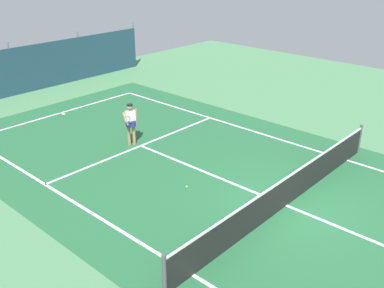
# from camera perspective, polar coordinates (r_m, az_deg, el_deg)

# --- Properties ---
(ground_plane) EXTENTS (36.00, 36.00, 0.00)m
(ground_plane) POSITION_cam_1_polar(r_m,az_deg,el_deg) (13.55, 11.94, -7.73)
(ground_plane) COLOR #4C8456
(court_surface) EXTENTS (11.02, 26.60, 0.01)m
(court_surface) POSITION_cam_1_polar(r_m,az_deg,el_deg) (13.54, 11.94, -7.71)
(court_surface) COLOR #236038
(court_surface) RESTS_ON ground
(tennis_net) EXTENTS (10.12, 0.10, 1.10)m
(tennis_net) POSITION_cam_1_polar(r_m,az_deg,el_deg) (13.29, 12.12, -5.85)
(tennis_net) COLOR black
(tennis_net) RESTS_ON ground
(back_fence) EXTENTS (16.30, 0.98, 2.70)m
(back_fence) POSITION_cam_1_polar(r_m,az_deg,el_deg) (25.05, -22.27, 7.52)
(back_fence) COLOR #1E3D4C
(back_fence) RESTS_ON ground
(tennis_player) EXTENTS (0.84, 0.65, 1.64)m
(tennis_player) POSITION_cam_1_polar(r_m,az_deg,el_deg) (16.95, -7.86, 2.86)
(tennis_player) COLOR #9E7051
(tennis_player) RESTS_ON ground
(tennis_ball_near_player) EXTENTS (0.07, 0.07, 0.07)m
(tennis_ball_near_player) POSITION_cam_1_polar(r_m,az_deg,el_deg) (14.17, -0.69, -5.48)
(tennis_ball_near_player) COLOR #CCDB33
(tennis_ball_near_player) RESTS_ON ground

